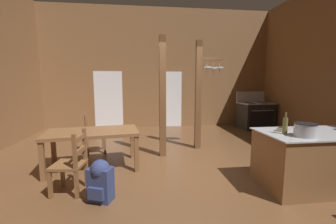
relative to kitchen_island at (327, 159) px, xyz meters
The scene contains 15 objects.
ground_plane 2.49m from the kitchen_island, 157.07° to the left, with size 9.03×9.12×0.10m, color brown.
wall_back 5.90m from the kitchen_island, 113.42° to the left, with size 9.03×0.14×4.31m, color brown.
glazed_door_back_left 6.57m from the kitchen_island, 128.74° to the left, with size 1.00×0.01×2.05m, color white.
glazed_panel_back_right 5.46m from the kitchen_island, 109.74° to the left, with size 0.84×0.01×2.05m, color white.
kitchen_island is the anchor object (origin of this frame).
stove_range 4.51m from the kitchen_island, 75.06° to the left, with size 1.20×0.90×1.32m.
support_post_with_pot_rack 2.88m from the kitchen_island, 123.09° to the left, with size 0.69×0.24×2.66m.
support_post_center 3.17m from the kitchen_island, 143.81° to the left, with size 0.14×0.14×2.66m.
dining_table 4.06m from the kitchen_island, 162.29° to the left, with size 1.81×1.12×0.74m.
ladderback_chair_near_window 4.63m from the kitchen_island, 151.55° to the left, with size 0.54×0.54×0.95m.
ladderback_chair_by_post 3.98m from the kitchen_island, behind, with size 0.49×0.49×0.95m.
backpack 3.51m from the kitchen_island, behind, with size 0.38×0.36×0.60m.
stockpot_on_counter 0.85m from the kitchen_island, 159.49° to the right, with size 0.37×0.30×0.19m.
mixing_bowl_on_counter 0.87m from the kitchen_island, 169.98° to the left, with size 0.18×0.18×0.06m.
bottle_tall_on_counter 0.98m from the kitchen_island, behind, with size 0.07×0.07×0.33m.
Camera 1 is at (-0.68, -3.96, 1.66)m, focal length 23.42 mm.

